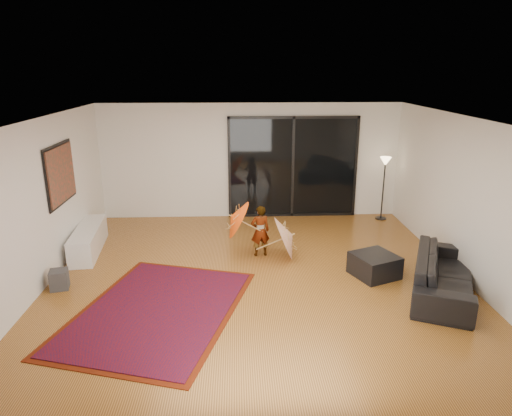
{
  "coord_description": "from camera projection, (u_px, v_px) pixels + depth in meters",
  "views": [
    {
      "loc": [
        -0.34,
        -7.07,
        3.47
      ],
      "look_at": [
        -0.0,
        0.58,
        1.1
      ],
      "focal_mm": 32.0,
      "sensor_mm": 36.0,
      "label": 1
    }
  ],
  "objects": [
    {
      "name": "floor",
      "position": [
        258.0,
        279.0,
        7.79
      ],
      "size": [
        7.0,
        7.0,
        0.0
      ],
      "primitive_type": "plane",
      "color": "#AE712F",
      "rests_on": "ground"
    },
    {
      "name": "ceiling",
      "position": [
        258.0,
        120.0,
        6.99
      ],
      "size": [
        7.0,
        7.0,
        0.0
      ],
      "primitive_type": "plane",
      "rotation": [
        3.14,
        0.0,
        0.0
      ],
      "color": "white",
      "rests_on": "wall_back"
    },
    {
      "name": "wall_back",
      "position": [
        251.0,
        161.0,
        10.73
      ],
      "size": [
        7.0,
        0.0,
        7.0
      ],
      "primitive_type": "plane",
      "rotation": [
        1.57,
        0.0,
        0.0
      ],
      "color": "silver",
      "rests_on": "floor"
    },
    {
      "name": "wall_front",
      "position": [
        276.0,
        317.0,
        4.05
      ],
      "size": [
        7.0,
        0.0,
        7.0
      ],
      "primitive_type": "plane",
      "rotation": [
        -1.57,
        0.0,
        0.0
      ],
      "color": "silver",
      "rests_on": "floor"
    },
    {
      "name": "wall_left",
      "position": [
        38.0,
        207.0,
        7.24
      ],
      "size": [
        0.0,
        7.0,
        7.0
      ],
      "primitive_type": "plane",
      "rotation": [
        1.57,
        0.0,
        1.57
      ],
      "color": "silver",
      "rests_on": "floor"
    },
    {
      "name": "wall_right",
      "position": [
        469.0,
        201.0,
        7.54
      ],
      "size": [
        0.0,
        7.0,
        7.0
      ],
      "primitive_type": "plane",
      "rotation": [
        1.57,
        0.0,
        -1.57
      ],
      "color": "silver",
      "rests_on": "floor"
    },
    {
      "name": "sliding_door",
      "position": [
        293.0,
        167.0,
        10.78
      ],
      "size": [
        3.06,
        0.07,
        2.4
      ],
      "color": "black",
      "rests_on": "wall_back"
    },
    {
      "name": "painting",
      "position": [
        61.0,
        174.0,
        8.11
      ],
      "size": [
        0.04,
        1.28,
        1.08
      ],
      "color": "black",
      "rests_on": "wall_left"
    },
    {
      "name": "media_console",
      "position": [
        88.0,
        240.0,
        8.92
      ],
      "size": [
        0.62,
        1.78,
        0.48
      ],
      "primitive_type": "cube",
      "rotation": [
        0.0,
        0.0,
        0.1
      ],
      "color": "white",
      "rests_on": "floor"
    },
    {
      "name": "speaker",
      "position": [
        59.0,
        280.0,
        7.43
      ],
      "size": [
        0.33,
        0.33,
        0.32
      ],
      "primitive_type": "cube",
      "rotation": [
        0.0,
        0.0,
        0.22
      ],
      "color": "#424244",
      "rests_on": "floor"
    },
    {
      "name": "persian_rug",
      "position": [
        158.0,
        310.0,
        6.78
      ],
      "size": [
        2.98,
        3.58,
        0.02
      ],
      "rotation": [
        0.0,
        0.0,
        -0.28
      ],
      "color": "#541707",
      "rests_on": "floor"
    },
    {
      "name": "sofa",
      "position": [
        444.0,
        274.0,
        7.26
      ],
      "size": [
        1.69,
        2.36,
        0.64
      ],
      "primitive_type": "imported",
      "rotation": [
        0.0,
        0.0,
        1.15
      ],
      "color": "black",
      "rests_on": "floor"
    },
    {
      "name": "ottoman",
      "position": [
        374.0,
        265.0,
        7.88
      ],
      "size": [
        0.89,
        0.89,
        0.39
      ],
      "primitive_type": "cube",
      "rotation": [
        0.0,
        0.0,
        0.4
      ],
      "color": "black",
      "rests_on": "floor"
    },
    {
      "name": "floor_lamp",
      "position": [
        385.0,
        170.0,
        10.55
      ],
      "size": [
        0.26,
        0.26,
        1.5
      ],
      "color": "black",
      "rests_on": "floor"
    },
    {
      "name": "child",
      "position": [
        260.0,
        231.0,
        8.65
      ],
      "size": [
        0.4,
        0.3,
        0.99
      ],
      "primitive_type": "imported",
      "rotation": [
        0.0,
        0.0,
        3.33
      ],
      "color": "#999999",
      "rests_on": "floor"
    },
    {
      "name": "parasol_orange",
      "position": [
        231.0,
        220.0,
        8.51
      ],
      "size": [
        0.52,
        0.76,
        0.84
      ],
      "rotation": [
        0.0,
        -1.07,
        0.0
      ],
      "color": "#F64F0C",
      "rests_on": "child"
    },
    {
      "name": "parasol_white",
      "position": [
        293.0,
        233.0,
        8.53
      ],
      "size": [
        0.52,
        0.86,
        0.92
      ],
      "rotation": [
        0.0,
        1.17,
        0.0
      ],
      "color": "silver",
      "rests_on": "floor"
    }
  ]
}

